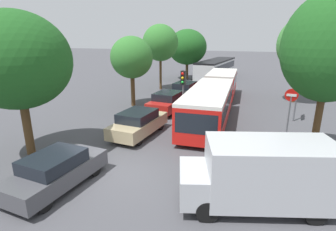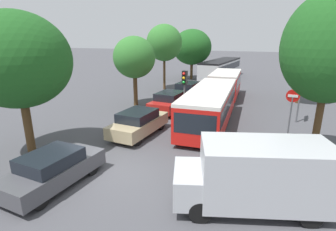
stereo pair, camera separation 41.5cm
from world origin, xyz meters
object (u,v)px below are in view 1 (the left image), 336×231
direction_sign_post (299,84)px  tree_right_near (330,48)px  no_entry_sign (290,106)px  tree_left_distant (187,48)px  queued_car_black (185,90)px  white_van (262,173)px  articulated_bus (215,93)px  tree_left_mid (132,58)px  queued_car_red (168,101)px  traffic_light (183,84)px  city_bus_rear (216,68)px  queued_car_graphite (56,171)px  tree_left_far (161,44)px  queued_car_tan (138,123)px  tree_right_mid (301,46)px  tree_left_near (15,63)px

direction_sign_post → tree_right_near: 6.59m
no_entry_sign → tree_left_distant: tree_left_distant is taller
queued_car_black → white_van: bearing=-150.9°
articulated_bus → tree_left_mid: bearing=-86.8°
articulated_bus → queued_car_red: size_ratio=3.67×
traffic_light → direction_sign_post: size_ratio=0.94×
city_bus_rear → no_entry_sign: (8.22, -20.73, 0.43)m
no_entry_sign → tree_right_near: tree_right_near is taller
traffic_light → direction_sign_post: bearing=117.9°
city_bus_rear → queued_car_graphite: 29.53m
no_entry_sign → queued_car_graphite: bearing=-43.4°
queued_car_red → white_van: 12.24m
queued_car_red → tree_left_distant: tree_left_distant is taller
tree_left_far → tree_left_distant: size_ratio=1.05×
queued_car_tan → tree_left_distant: tree_left_distant is taller
no_entry_sign → tree_left_distant: (-11.75, 18.61, 2.21)m
direction_sign_post → queued_car_graphite: bearing=59.0°
queued_car_graphite → tree_left_distant: size_ratio=0.62×
queued_car_tan → tree_right_near: bearing=-86.5°
articulated_bus → direction_sign_post: size_ratio=4.49×
white_van → direction_sign_post: size_ratio=1.49×
tree_left_far → tree_right_mid: bearing=-5.1°
tree_left_mid → tree_right_mid: size_ratio=0.79×
queued_car_tan → tree_right_mid: size_ratio=0.61×
white_van → queued_car_tan: bearing=-52.2°
no_entry_sign → tree_left_near: (-11.83, -6.96, 2.51)m
queued_car_graphite → tree_right_near: 12.04m
tree_left_near → tree_left_distant: tree_left_near is taller
articulated_bus → tree_left_distant: bearing=-159.5°
tree_right_mid → direction_sign_post: bearing=-93.3°
queued_car_red → articulated_bus: bearing=-64.2°
direction_sign_post → tree_right_mid: (0.35, 5.96, 2.24)m
queued_car_red → traffic_light: bearing=-133.7°
queued_car_tan → direction_sign_post: direction_sign_post is taller
city_bus_rear → traffic_light: size_ratio=3.46×
tree_right_near → city_bus_rear: bearing=111.6°
queued_car_black → queued_car_red: bearing=-175.4°
articulated_bus → queued_car_black: (-3.49, 3.34, -0.62)m
queued_car_tan → no_entry_sign: no_entry_sign is taller
tree_right_near → tree_right_mid: tree_right_near is taller
tree_left_distant → tree_right_near: (12.76, -21.18, 0.99)m
tree_left_mid → tree_right_mid: tree_right_mid is taller
queued_car_graphite → tree_left_near: 5.41m
city_bus_rear → direction_sign_post: bearing=-148.9°
city_bus_rear → queued_car_graphite: city_bus_rear is taller
queued_car_black → tree_left_mid: 6.17m
queued_car_tan → tree_left_far: 14.54m
queued_car_graphite → white_van: 7.41m
city_bus_rear → tree_right_near: 25.32m
traffic_light → tree_left_distant: tree_left_distant is taller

